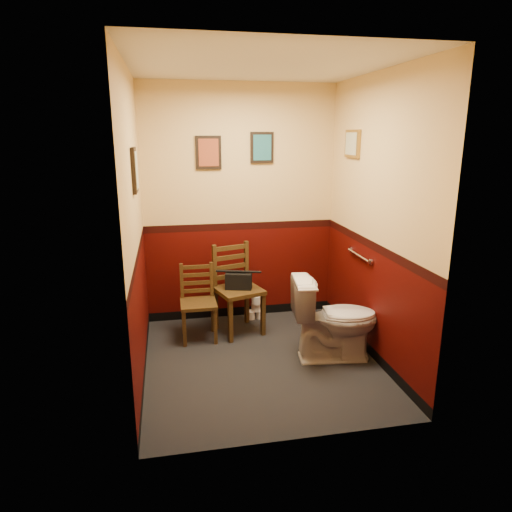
{
  "coord_description": "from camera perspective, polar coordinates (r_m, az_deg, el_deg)",
  "views": [
    {
      "loc": [
        -0.82,
        -3.95,
        2.15
      ],
      "look_at": [
        0.0,
        0.25,
        1.0
      ],
      "focal_mm": 32.0,
      "sensor_mm": 36.0,
      "label": 1
    }
  ],
  "objects": [
    {
      "name": "toilet",
      "position": [
        4.53,
        9.81,
        -7.78
      ],
      "size": [
        0.88,
        0.56,
        0.82
      ],
      "primitive_type": "imported",
      "rotation": [
        0.0,
        0.0,
        1.45
      ],
      "color": "white",
      "rests_on": "floor"
    },
    {
      "name": "wall_back",
      "position": [
        5.27,
        -1.99,
        6.31
      ],
      "size": [
        2.2,
        0.0,
        2.7
      ],
      "primitive_type": "cube",
      "rotation": [
        1.57,
        0.0,
        0.0
      ],
      "color": "#390603",
      "rests_on": "ground"
    },
    {
      "name": "wall_left",
      "position": [
        4.04,
        -14.82,
        3.12
      ],
      "size": [
        0.0,
        2.4,
        2.7
      ],
      "primitive_type": "cube",
      "rotation": [
        1.57,
        0.0,
        1.57
      ],
      "color": "#390603",
      "rests_on": "ground"
    },
    {
      "name": "ceiling",
      "position": [
        4.07,
        0.73,
        22.81
      ],
      "size": [
        2.2,
        2.4,
        0.0
      ],
      "primitive_type": "cube",
      "rotation": [
        3.14,
        0.0,
        0.0
      ],
      "color": "silver",
      "rests_on": "ground"
    },
    {
      "name": "tp_stack",
      "position": [
        5.47,
        -0.04,
        -6.21
      ],
      "size": [
        0.22,
        0.14,
        0.39
      ],
      "color": "silver",
      "rests_on": "floor"
    },
    {
      "name": "wall_front",
      "position": [
        2.98,
        5.36,
        -0.59
      ],
      "size": [
        2.2,
        0.0,
        2.7
      ],
      "primitive_type": "cube",
      "rotation": [
        -1.57,
        0.0,
        0.0
      ],
      "color": "#390603",
      "rests_on": "ground"
    },
    {
      "name": "framed_print_right",
      "position": [
        4.93,
        11.95,
        13.57
      ],
      "size": [
        0.04,
        0.34,
        0.28
      ],
      "color": "olive",
      "rests_on": "wall_right"
    },
    {
      "name": "framed_print_back_b",
      "position": [
        5.24,
        0.75,
        13.4
      ],
      "size": [
        0.26,
        0.04,
        0.34
      ],
      "color": "black",
      "rests_on": "wall_back"
    },
    {
      "name": "framed_print_back_a",
      "position": [
        5.15,
        -5.96,
        12.74
      ],
      "size": [
        0.28,
        0.04,
        0.36
      ],
      "color": "black",
      "rests_on": "wall_back"
    },
    {
      "name": "toilet_brush",
      "position": [
        4.84,
        12.11,
        -10.83
      ],
      "size": [
        0.11,
        0.11,
        0.41
      ],
      "color": "silver",
      "rests_on": "floor"
    },
    {
      "name": "chair_right",
      "position": [
        5.05,
        -2.39,
        -4.15
      ],
      "size": [
        0.57,
        0.57,
        0.98
      ],
      "rotation": [
        0.0,
        0.0,
        0.3
      ],
      "color": "#483115",
      "rests_on": "floor"
    },
    {
      "name": "floor",
      "position": [
        4.57,
        0.62,
        -13.02
      ],
      "size": [
        2.2,
        2.4,
        0.0
      ],
      "primitive_type": "cube",
      "color": "black",
      "rests_on": "ground"
    },
    {
      "name": "grab_bar",
      "position": [
        4.76,
        12.74,
        0.06
      ],
      "size": [
        0.05,
        0.56,
        0.06
      ],
      "color": "silver",
      "rests_on": "wall_right"
    },
    {
      "name": "chair_left",
      "position": [
        4.94,
        -7.24,
        -5.76
      ],
      "size": [
        0.38,
        0.38,
        0.81
      ],
      "rotation": [
        0.0,
        0.0,
        -0.01
      ],
      "color": "#483115",
      "rests_on": "floor"
    },
    {
      "name": "wall_right",
      "position": [
        4.46,
        14.68,
        4.23
      ],
      "size": [
        0.0,
        2.4,
        2.7
      ],
      "primitive_type": "cube",
      "rotation": [
        1.57,
        0.0,
        -1.57
      ],
      "color": "#390603",
      "rests_on": "ground"
    },
    {
      "name": "framed_print_left",
      "position": [
        4.07,
        -14.92,
        10.33
      ],
      "size": [
        0.04,
        0.3,
        0.38
      ],
      "color": "black",
      "rests_on": "wall_left"
    },
    {
      "name": "handbag",
      "position": [
        4.97,
        -2.18,
        -3.09
      ],
      "size": [
        0.31,
        0.21,
        0.21
      ],
      "rotation": [
        0.0,
        0.0,
        -0.28
      ],
      "color": "black",
      "rests_on": "chair_right"
    }
  ]
}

